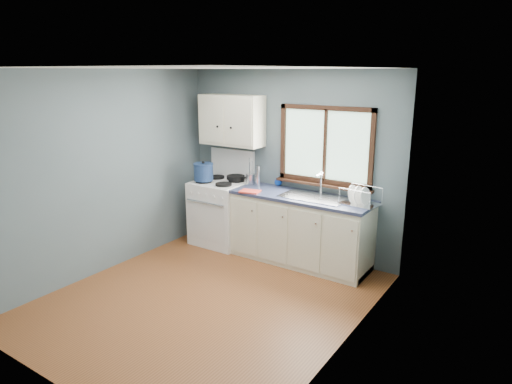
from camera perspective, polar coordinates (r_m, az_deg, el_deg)
The scene contains 19 objects.
floor at distance 5.27m, azimuth -6.06°, elevation -13.26°, with size 3.20×3.60×0.02m, color brown.
ceiling at distance 4.65m, azimuth -6.94°, elevation 15.27°, with size 3.20×3.60×0.02m, color white.
wall_back at distance 6.26m, azimuth 4.26°, elevation 3.62°, with size 3.20×0.02×2.50m, color #536266.
wall_front at distance 3.69m, azimuth -24.96°, elevation -5.92°, with size 3.20×0.02×2.50m, color #536266.
wall_left at distance 5.95m, azimuth -18.42°, elevation 2.29°, with size 0.02×3.60×2.50m, color #536266.
wall_right at distance 4.00m, azimuth 11.50°, elevation -3.20°, with size 0.02×3.60×2.50m, color #536266.
gas_range at distance 6.69m, azimuth -4.40°, elevation -2.33°, with size 0.76×0.69×1.36m.
base_cabinets at distance 6.05m, azimuth 5.54°, elevation -5.07°, with size 1.85×0.60×0.88m.
countertop at distance 5.90m, azimuth 5.65°, elevation -0.60°, with size 1.89×0.64×0.04m, color #232A43.
sink at distance 5.84m, azimuth 7.20°, elevation -1.25°, with size 0.84×0.46×0.44m.
window at distance 5.95m, azimuth 8.62°, elevation 5.10°, with size 1.36×0.10×1.03m.
upper_cabinets at distance 6.49m, azimuth -3.09°, elevation 8.95°, with size 0.95×0.35×0.70m.
skillet at distance 6.58m, azimuth -2.53°, elevation 1.85°, with size 0.41×0.35×0.05m.
stockpot at distance 6.53m, azimuth -6.58°, elevation 2.54°, with size 0.37×0.37×0.28m.
utensil_crock at distance 6.42m, azimuth -0.71°, elevation 1.64°, with size 0.15×0.15×0.38m.
thermos at distance 6.31m, azimuth 0.24°, elevation 2.00°, with size 0.07×0.07×0.28m, color silver.
soap_bottle at distance 6.33m, azimuth 2.74°, elevation 1.93°, with size 0.10×0.10×0.26m, color #0A37A3.
dish_towel at distance 6.03m, azimuth -0.75°, elevation 0.08°, with size 0.26×0.18×0.02m, color #F04230.
dish_rack at distance 5.60m, azimuth 12.84°, elevation -0.94°, with size 0.47×0.38×0.22m.
Camera 1 is at (3.02, -3.54, 2.47)m, focal length 32.00 mm.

